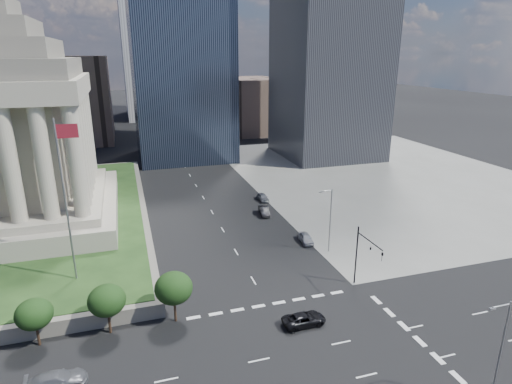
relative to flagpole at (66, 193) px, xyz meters
name	(u,v)px	position (x,y,z in m)	size (l,w,h in m)	color
ground	(176,153)	(21.83, 76.00, -13.11)	(500.00, 500.00, 0.00)	black
sidewalk_ne	(383,175)	(67.83, 36.00, -13.10)	(68.00, 90.00, 0.03)	slate
flagpole	(66,193)	(0.00, 0.00, 0.00)	(2.52, 0.24, 20.00)	slate
midrise_glass	(180,49)	(23.83, 71.00, 16.89)	(26.00, 26.00, 60.00)	black
building_filler_ne	(249,105)	(53.83, 106.00, -3.11)	(20.00, 30.00, 20.00)	brown
building_filler_nw	(73,99)	(-8.17, 106.00, 0.89)	(24.00, 30.00, 28.00)	brown
traffic_signal_ne	(364,252)	(34.33, -10.30, -7.86)	(0.30, 5.74, 8.00)	black
street_lamp_south	(500,348)	(35.16, -30.00, -7.45)	(2.13, 0.22, 10.00)	slate
street_lamp_north	(329,217)	(35.16, 1.00, -7.45)	(2.13, 0.22, 10.00)	slate
pickup_truck	(304,319)	(24.38, -14.94, -12.43)	(2.28, 4.94, 1.37)	black
suv_grey	(57,380)	(-0.65, -16.98, -12.35)	(2.13, 5.24, 1.52)	slate
parked_sedan_near	(306,238)	(33.33, 5.08, -12.39)	(1.71, 4.26, 1.45)	gray
parked_sedan_mid	(264,211)	(30.83, 18.68, -12.36)	(1.59, 4.56, 1.50)	black
parked_sedan_far	(263,197)	(33.16, 26.51, -12.39)	(1.70, 4.23, 1.44)	slate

